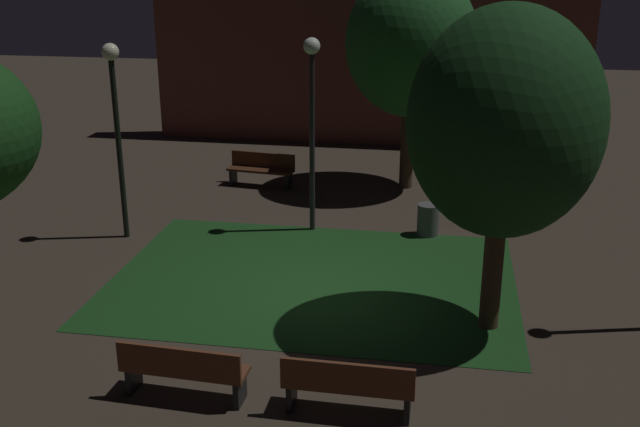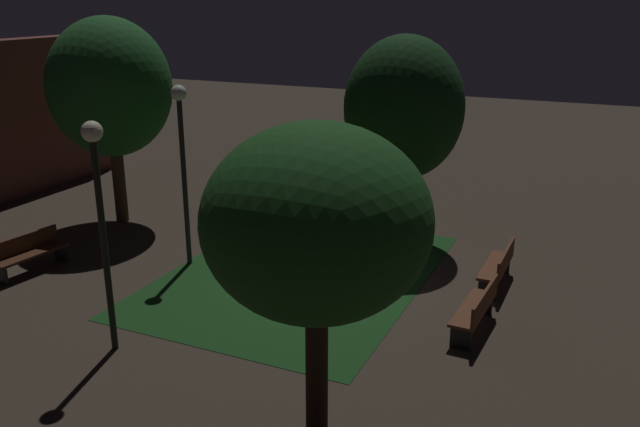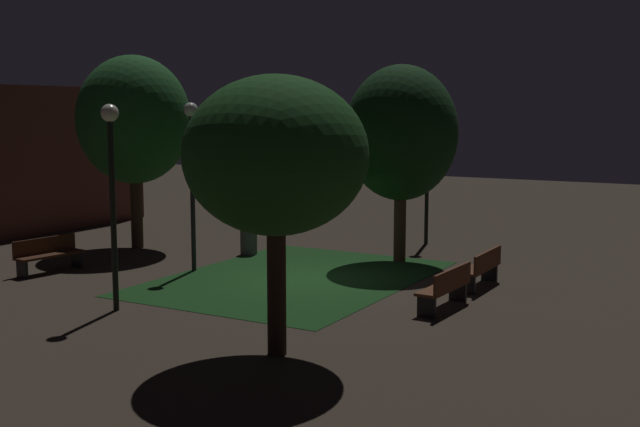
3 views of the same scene
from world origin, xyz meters
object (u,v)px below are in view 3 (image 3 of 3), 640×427
Objects in this scene: bench_by_lamp at (446,287)px; trash_bin at (249,242)px; tree_back_right at (401,134)px; tree_back_left at (276,157)px; bench_near_trees at (48,253)px; lamp_post_near_wall at (192,156)px; tree_right_canopy at (134,120)px; lamp_post_path_center at (428,146)px; lamp_post_plaza_east at (112,170)px; bench_path_side at (482,267)px.

bench_by_lamp is 2.54× the size of trash_bin.
bench_by_lamp is 0.34× the size of tree_back_right.
bench_near_trees is at bearing 71.70° from tree_back_left.
tree_back_right is 5.57m from lamp_post_near_wall.
tree_right_canopy is (-1.87, 7.72, 0.32)m from tree_back_right.
bench_by_lamp is 0.41× the size of lamp_post_path_center.
lamp_post_near_wall is at bearing -178.08° from trash_bin.
tree_right_canopy is 1.35× the size of lamp_post_plaza_east.
bench_near_trees is 9.67m from tree_back_right.
tree_right_canopy is at bearing 77.10° from bench_by_lamp.
trash_bin is at bearing 105.62° from tree_back_right.
lamp_post_path_center reaches higher than trash_bin.
tree_back_left reaches higher than lamp_post_path_center.
tree_back_right is 5.33m from trash_bin.
lamp_post_path_center is (5.00, 3.39, 2.54)m from bench_path_side.
bench_by_lamp is 2.33m from bench_path_side.
lamp_post_path_center is at bearing 9.66° from tree_back_left.
tree_back_left is 1.11× the size of lamp_post_plaza_east.
bench_path_side is at bearing -75.90° from lamp_post_near_wall.
lamp_post_plaza_east is (-5.87, -4.77, -0.89)m from tree_right_canopy.
bench_path_side is 0.41× the size of lamp_post_path_center.
tree_right_canopy reaches higher than trash_bin.
bench_near_trees is 5.30m from lamp_post_plaza_east.
lamp_post_plaza_east is at bearing -140.88° from tree_right_canopy.
bench_path_side is at bearing -45.74° from lamp_post_plaza_east.
lamp_post_near_wall is at bearing -117.41° from tree_right_canopy.
lamp_post_near_wall is (-1.88, -3.63, -0.85)m from tree_right_canopy.
lamp_post_near_wall is at bearing 15.93° from lamp_post_plaza_east.
tree_back_right is at bearing -20.82° from lamp_post_plaza_east.
tree_back_left is 6.55× the size of trash_bin.
tree_back_right is (4.32, 2.96, 2.99)m from bench_by_lamp.
bench_near_trees is 0.39× the size of tree_back_left.
lamp_post_path_center is at bearing -37.78° from bench_near_trees.
bench_near_trees is at bearing 64.52° from lamp_post_plaza_east.
trash_bin is (4.55, -3.03, -0.12)m from bench_near_trees.
tree_right_canopy reaches higher than bench_path_side.
lamp_post_plaza_east is at bearing 166.87° from lamp_post_path_center.
bench_by_lamp is at bearing -102.90° from tree_right_canopy.
bench_path_side and bench_near_trees have the same top height.
tree_right_canopy is at bearing 101.30° from trash_bin.
lamp_post_near_wall reaches higher than bench_path_side.
bench_near_trees is 9.64m from tree_back_left.
bench_by_lamp is 1.01× the size of bench_path_side.
bench_near_trees is 5.47m from trash_bin.
tree_back_right reaches higher than trash_bin.
lamp_post_path_center reaches higher than bench_path_side.
tree_back_right is at bearing 56.03° from bench_path_side.
lamp_post_near_wall is 1.02× the size of lamp_post_plaza_east.
lamp_post_plaza_east reaches higher than bench_by_lamp.
lamp_post_plaza_east is at bearing -164.07° from lamp_post_near_wall.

